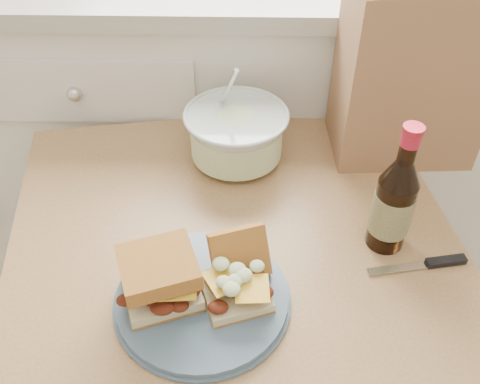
{
  "coord_description": "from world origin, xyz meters",
  "views": [
    {
      "loc": [
        -0.1,
        0.35,
        1.41
      ],
      "look_at": [
        -0.12,
        1.05,
        0.76
      ],
      "focal_mm": 40.0,
      "sensor_mm": 36.0,
      "label": 1
    }
  ],
  "objects_px": {
    "beer_bottle": "(394,203)",
    "paper_bag": "(412,71)",
    "plate": "(202,298)",
    "coleslaw_bowl": "(236,136)",
    "dining_table": "(235,277)"
  },
  "relations": [
    {
      "from": "plate",
      "to": "dining_table",
      "type": "bearing_deg",
      "value": 69.11
    },
    {
      "from": "coleslaw_bowl",
      "to": "paper_bag",
      "type": "relative_size",
      "value": 0.59
    },
    {
      "from": "coleslaw_bowl",
      "to": "paper_bag",
      "type": "xyz_separation_m",
      "value": [
        0.35,
        0.05,
        0.13
      ]
    },
    {
      "from": "plate",
      "to": "coleslaw_bowl",
      "type": "bearing_deg",
      "value": 83.17
    },
    {
      "from": "beer_bottle",
      "to": "paper_bag",
      "type": "distance_m",
      "value": 0.31
    },
    {
      "from": "plate",
      "to": "coleslaw_bowl",
      "type": "relative_size",
      "value": 1.29
    },
    {
      "from": "beer_bottle",
      "to": "coleslaw_bowl",
      "type": "bearing_deg",
      "value": 139.27
    },
    {
      "from": "dining_table",
      "to": "plate",
      "type": "height_order",
      "value": "plate"
    },
    {
      "from": "plate",
      "to": "beer_bottle",
      "type": "height_order",
      "value": "beer_bottle"
    },
    {
      "from": "coleslaw_bowl",
      "to": "paper_bag",
      "type": "distance_m",
      "value": 0.38
    },
    {
      "from": "paper_bag",
      "to": "beer_bottle",
      "type": "bearing_deg",
      "value": -107.56
    },
    {
      "from": "dining_table",
      "to": "plate",
      "type": "bearing_deg",
      "value": -120.56
    },
    {
      "from": "paper_bag",
      "to": "dining_table",
      "type": "bearing_deg",
      "value": -142.19
    },
    {
      "from": "dining_table",
      "to": "coleslaw_bowl",
      "type": "bearing_deg",
      "value": 81.27
    },
    {
      "from": "coleslaw_bowl",
      "to": "paper_bag",
      "type": "bearing_deg",
      "value": 8.08
    }
  ]
}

